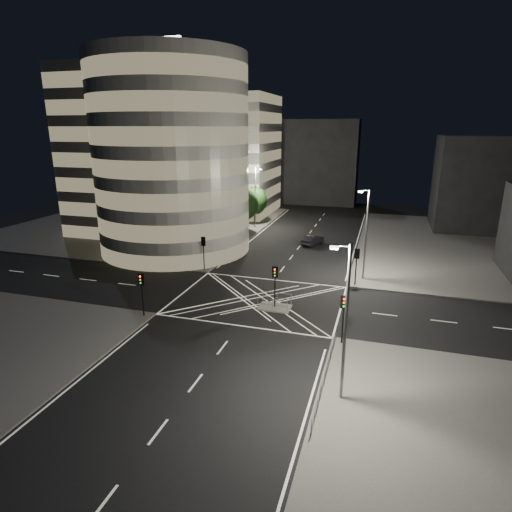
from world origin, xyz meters
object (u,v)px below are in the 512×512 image
(traffic_signal_fl, at_px, (203,247))
(traffic_signal_fr, at_px, (357,260))
(traffic_signal_nl, at_px, (142,287))
(sedan, at_px, (313,240))
(traffic_signal_nr, at_px, (344,310))
(street_lamp_left_near, at_px, (215,216))
(street_lamp_left_far, at_px, (256,195))
(street_lamp_right_far, at_px, (366,232))
(traffic_signal_island, at_px, (275,279))
(street_lamp_right_near, at_px, (345,319))
(central_island, at_px, (275,307))

(traffic_signal_fl, relative_size, traffic_signal_fr, 1.00)
(traffic_signal_nl, distance_m, sedan, 30.87)
(traffic_signal_nr, xyz_separation_m, street_lamp_left_near, (-18.24, 18.80, 2.63))
(street_lamp_left_far, xyz_separation_m, street_lamp_right_far, (18.87, -21.00, 0.00))
(street_lamp_left_far, xyz_separation_m, sedan, (11.05, -7.82, -4.83))
(traffic_signal_island, height_order, street_lamp_right_near, street_lamp_right_near)
(traffic_signal_fl, height_order, traffic_signal_nr, same)
(traffic_signal_fr, relative_size, sedan, 0.93)
(traffic_signal_nr, bearing_deg, sedan, 103.93)
(street_lamp_left_near, bearing_deg, street_lamp_right_far, -9.03)
(central_island, distance_m, traffic_signal_nl, 12.36)
(street_lamp_left_near, bearing_deg, traffic_signal_nl, -88.06)
(street_lamp_left_near, relative_size, street_lamp_left_far, 1.00)
(traffic_signal_fl, relative_size, street_lamp_right_far, 0.40)
(street_lamp_left_near, height_order, street_lamp_left_far, same)
(traffic_signal_fr, bearing_deg, street_lamp_left_far, 128.17)
(street_lamp_left_far, bearing_deg, traffic_signal_island, -70.05)
(street_lamp_right_near, relative_size, sedan, 2.33)
(street_lamp_right_near, bearing_deg, sedan, 102.20)
(traffic_signal_nl, height_order, traffic_signal_island, same)
(traffic_signal_nr, relative_size, street_lamp_right_far, 0.40)
(traffic_signal_fr, bearing_deg, traffic_signal_nr, -90.00)
(traffic_signal_fl, height_order, traffic_signal_nl, same)
(central_island, height_order, traffic_signal_fr, traffic_signal_fr)
(traffic_signal_island, bearing_deg, traffic_signal_nr, -37.93)
(central_island, relative_size, traffic_signal_nr, 0.75)
(traffic_signal_nr, bearing_deg, street_lamp_right_near, -84.96)
(street_lamp_left_near, height_order, street_lamp_right_near, same)
(traffic_signal_fl, height_order, traffic_signal_fr, same)
(street_lamp_left_far, relative_size, street_lamp_right_near, 1.00)
(street_lamp_right_far, bearing_deg, sedan, 120.70)
(central_island, distance_m, sedan, 23.69)
(traffic_signal_island, height_order, sedan, traffic_signal_island)
(traffic_signal_nl, distance_m, traffic_signal_fr, 22.24)
(traffic_signal_fr, relative_size, traffic_signal_island, 1.00)
(traffic_signal_nr, xyz_separation_m, street_lamp_left_far, (-18.24, 36.80, 2.63))
(street_lamp_right_far, bearing_deg, traffic_signal_island, -125.30)
(traffic_signal_fl, distance_m, street_lamp_left_near, 5.86)
(traffic_signal_fr, bearing_deg, traffic_signal_nl, -142.31)
(traffic_signal_fl, xyz_separation_m, street_lamp_right_near, (18.24, -20.80, 2.63))
(traffic_signal_fr, height_order, street_lamp_right_near, street_lamp_right_near)
(traffic_signal_nl, distance_m, street_lamp_right_far, 24.27)
(street_lamp_right_near, bearing_deg, central_island, 120.75)
(traffic_signal_nl, relative_size, traffic_signal_island, 1.00)
(central_island, relative_size, traffic_signal_nl, 0.75)
(traffic_signal_nr, height_order, street_lamp_left_far, street_lamp_left_far)
(traffic_signal_fl, height_order, sedan, traffic_signal_fl)
(central_island, xyz_separation_m, traffic_signal_nr, (6.80, -5.30, 2.84))
(central_island, distance_m, street_lamp_right_near, 15.54)
(traffic_signal_island, bearing_deg, traffic_signal_nl, -153.86)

